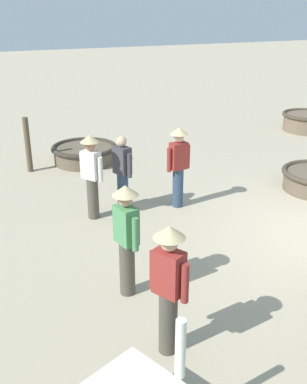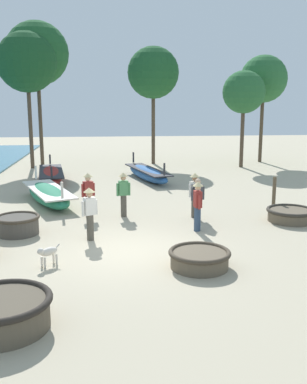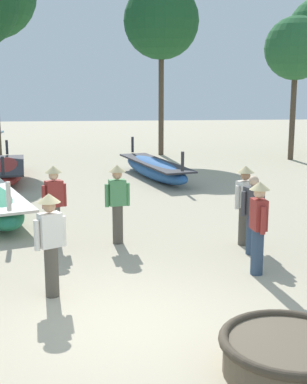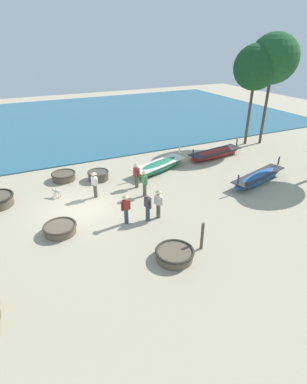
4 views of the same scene
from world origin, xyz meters
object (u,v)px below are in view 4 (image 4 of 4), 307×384
at_px(coracle_weathered, 175,254).
at_px(dog, 56,191).
at_px(fisherman_by_coracle, 158,202).
at_px(fisherman_crouching, 95,183).
at_px(coracle_front_right, 60,228).
at_px(fisherman_standing_right, 145,182).
at_px(long_boat_green_hull, 259,178).
at_px(fisherman_hauling, 148,206).
at_px(long_boat_white_hull, 159,166).
at_px(coracle_far_left, 64,176).
at_px(mooring_post_shoreline, 202,236).
at_px(long_boat_ochre_hull, 215,153).
at_px(tree_leftmost, 274,59).
at_px(tree_tall_back, 256,68).
at_px(fisherman_with_hat, 137,174).
at_px(fisherman_standing_left, 126,207).
at_px(coracle_nearest, 98,175).

height_order(coracle_weathered, dog, dog).
height_order(fisherman_by_coracle, fisherman_crouching, same).
relative_size(coracle_weathered, fisherman_crouching, 1.03).
bearing_deg(coracle_front_right, fisherman_standing_right, 108.74).
xyz_separation_m(long_boat_green_hull, dog, (-3.65, -12.51, 0.01)).
bearing_deg(fisherman_hauling, long_boat_white_hull, 148.45).
relative_size(coracle_front_right, long_boat_green_hull, 0.31).
height_order(coracle_weathered, fisherman_hauling, fisherman_hauling).
xyz_separation_m(coracle_far_left, fisherman_hauling, (7.07, 3.06, 0.55)).
xyz_separation_m(coracle_front_right, mooring_post_shoreline, (4.04, 5.60, 0.43)).
height_order(coracle_far_left, long_boat_ochre_hull, long_boat_ochre_hull).
bearing_deg(long_boat_white_hull, long_boat_ochre_hull, 95.97).
bearing_deg(tree_leftmost, fisherman_hauling, -62.82).
height_order(coracle_weathered, long_boat_green_hull, long_boat_green_hull).
xyz_separation_m(dog, tree_tall_back, (-3.27, 17.33, 6.10)).
distance_m(dog, mooring_post_shoreline, 9.50).
height_order(fisherman_with_hat, mooring_post_shoreline, fisherman_with_hat).
relative_size(long_boat_white_hull, tree_leftmost, 0.55).
relative_size(long_boat_white_hull, fisherman_crouching, 3.03).
distance_m(long_boat_ochre_hull, fisherman_crouching, 10.95).
distance_m(coracle_front_right, long_boat_green_hull, 12.99).
relative_size(mooring_post_shoreline, tree_leftmost, 0.15).
distance_m(fisherman_standing_left, dog, 5.35).
bearing_deg(fisherman_hauling, long_boat_green_hull, 97.26).
distance_m(coracle_front_right, coracle_weathered, 5.86).
xyz_separation_m(coracle_front_right, fisherman_by_coracle, (0.79, 5.01, 0.70)).
height_order(coracle_nearest, long_boat_green_hull, long_boat_green_hull).
bearing_deg(fisherman_crouching, fisherman_standing_right, 67.89).
distance_m(coracle_weathered, long_boat_white_hull, 9.82).
bearing_deg(fisherman_standing_right, coracle_nearest, -151.60).
bearing_deg(mooring_post_shoreline, coracle_front_right, -125.76).
xyz_separation_m(coracle_nearest, fisherman_crouching, (2.39, -0.86, 0.63)).
relative_size(long_boat_green_hull, tree_tall_back, 0.64).
bearing_deg(coracle_nearest, coracle_weathered, 4.10).
relative_size(coracle_weathered, long_boat_green_hull, 0.32).
bearing_deg(long_boat_ochre_hull, tree_tall_back, 110.85).
height_order(coracle_front_right, fisherman_hauling, fisherman_hauling).
bearing_deg(long_boat_green_hull, coracle_weathered, -63.25).
distance_m(long_boat_green_hull, mooring_post_shoreline, 8.57).
relative_size(fisherman_by_coracle, fisherman_hauling, 1.06).
distance_m(fisherman_hauling, tree_leftmost, 17.78).
distance_m(fisherman_standing_left, fisherman_hauling, 1.15).
height_order(fisherman_standing_left, fisherman_with_hat, same).
xyz_separation_m(coracle_front_right, long_boat_green_hull, (-0.31, 12.98, 0.10)).
xyz_separation_m(coracle_front_right, fisherman_crouching, (-2.94, 2.61, 0.70)).
bearing_deg(fisherman_hauling, fisherman_standing_left, -100.97).
distance_m(long_boat_green_hull, long_boat_ochre_hull, 5.18).
xyz_separation_m(long_boat_ochre_hull, fisherman_crouching, (2.55, -10.64, 0.63)).
xyz_separation_m(coracle_nearest, fisherman_standing_left, (5.89, -0.20, 0.63)).
xyz_separation_m(long_boat_ochre_hull, fisherman_by_coracle, (6.27, -8.23, 0.63)).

